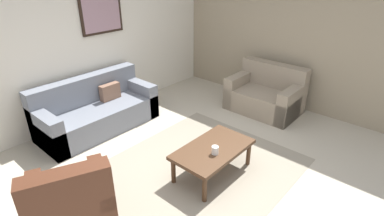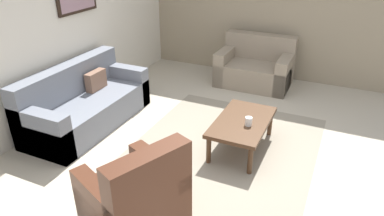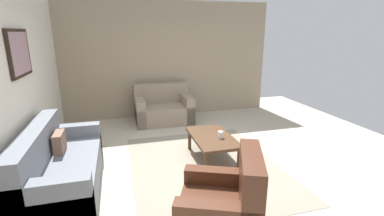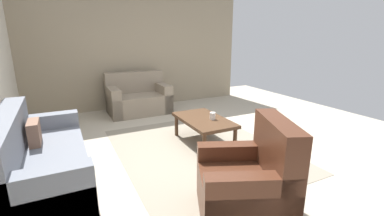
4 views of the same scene
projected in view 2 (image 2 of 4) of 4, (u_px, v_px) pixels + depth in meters
The scene contains 9 objects.
ground_plane at pixel (222, 152), 4.56m from camera, with size 8.00×8.00×0.00m, color #B2A893.
rear_partition at pixel (51, 24), 4.90m from camera, with size 6.00×0.12×2.80m, color silver.
stone_feature_panel at pixel (282, 3), 6.37m from camera, with size 0.12×5.20×2.80m, color gray.
area_rug at pixel (222, 151), 4.56m from camera, with size 2.88×2.29×0.01m, color gray.
couch_main at pixel (83, 104), 5.12m from camera, with size 1.97×0.86×0.88m.
couch_loveseat at pixel (256, 68), 6.51m from camera, with size 0.88×1.30×0.88m.
armchair_leather at pixel (137, 202), 3.27m from camera, with size 1.05×1.05×0.95m.
coffee_table at pixel (242, 124), 4.49m from camera, with size 1.10×0.64×0.41m.
cup at pixel (249, 121), 4.32m from camera, with size 0.09×0.09×0.11m, color white.
Camera 2 is at (-3.63, -1.25, 2.55)m, focal length 32.88 mm.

